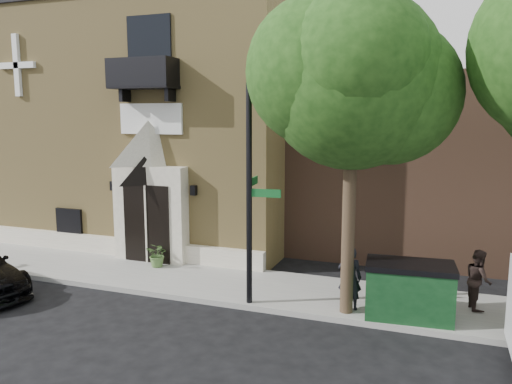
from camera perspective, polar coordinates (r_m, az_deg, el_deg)
ground at (r=14.83m, az=-14.07°, el=-11.26°), size 120.00×120.00×0.00m
sidewalk at (r=15.52m, az=-7.83°, el=-9.86°), size 42.00×3.00×0.15m
church at (r=22.30m, az=-9.41°, el=7.66°), size 12.20×11.01×9.30m
street_tree_left at (r=12.01m, az=11.03°, el=12.70°), size 4.97×4.38×7.77m
street_sign at (r=12.67m, az=-0.68°, el=-0.39°), size 0.92×0.90×5.65m
fire_hydrant at (r=12.94m, az=14.25°, el=-11.76°), size 0.44×0.35×0.77m
dumpster at (r=12.82m, az=17.12°, el=-10.63°), size 2.16×1.33×1.35m
planter at (r=16.55m, az=-11.14°, el=-7.04°), size 0.76×0.67×0.80m
pedestrian_near at (r=12.93m, az=10.66°, el=-9.62°), size 0.64×0.46×1.63m
pedestrian_far at (r=13.93m, az=24.07°, el=-9.11°), size 0.74×0.86×1.53m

